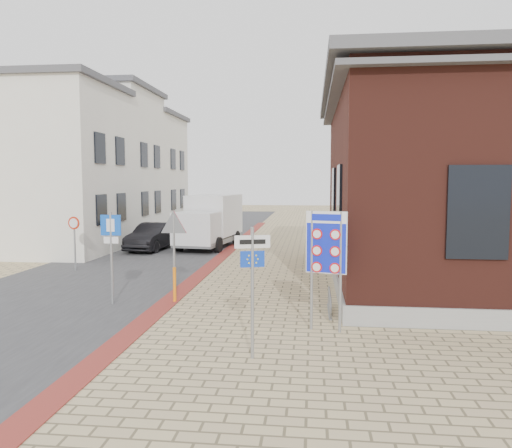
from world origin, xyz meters
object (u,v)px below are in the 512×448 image
at_px(box_truck, 210,221).
at_px(parking_sign, 111,241).
at_px(sedan, 153,237).
at_px(border_sign, 326,245).
at_px(essen_sign, 252,271).
at_px(bollard, 175,285).

height_order(box_truck, parking_sign, box_truck).
bearing_deg(sedan, box_truck, 29.26).
height_order(border_sign, parking_sign, border_sign).
relative_size(sedan, box_truck, 0.75).
bearing_deg(parking_sign, box_truck, 86.90).
height_order(sedan, parking_sign, parking_sign).
height_order(box_truck, essen_sign, box_truck).
distance_m(sedan, essen_sign, 16.44).
bearing_deg(border_sign, essen_sign, -112.33).
bearing_deg(bollard, border_sign, -28.17).
bearing_deg(border_sign, sedan, 137.47).
relative_size(box_truck, bollard, 5.36).
bearing_deg(box_truck, essen_sign, -67.47).
distance_m(box_truck, essen_sign, 16.59).
bearing_deg(sedan, border_sign, -50.97).
relative_size(border_sign, parking_sign, 1.07).
distance_m(border_sign, parking_sign, 6.28).
relative_size(sedan, bollard, 4.03).
bearing_deg(parking_sign, border_sign, -18.77).
bearing_deg(border_sign, bollard, 166.26).
distance_m(box_truck, bollard, 11.87).
relative_size(sedan, essen_sign, 1.58).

